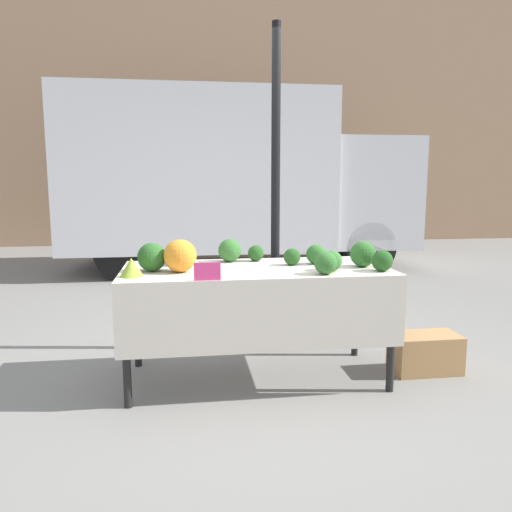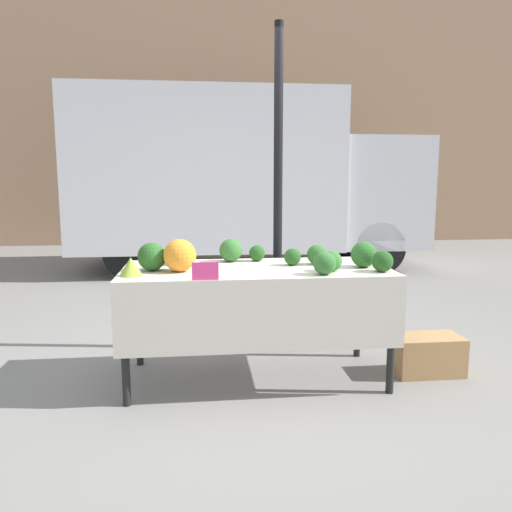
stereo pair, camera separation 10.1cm
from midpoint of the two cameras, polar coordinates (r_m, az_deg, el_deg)
ground_plane at (r=3.60m, az=0.83°, el=-13.72°), size 40.00×40.00×0.00m
building_facade at (r=11.27m, az=-4.33°, el=16.10°), size 16.00×0.60×5.66m
tent_pole at (r=3.95m, az=3.26°, el=7.27°), size 0.07×0.07×2.55m
parked_truck at (r=7.85m, az=-1.66°, el=8.99°), size 5.24×2.00×2.65m
market_table at (r=3.34m, az=0.99°, el=-3.20°), size 1.79×0.81×0.78m
orange_cauliflower at (r=3.24m, az=-7.83°, el=0.05°), size 0.21×0.21×0.21m
romanesco_head at (r=3.16m, az=-13.23°, el=-1.20°), size 0.14×0.14×0.12m
broccoli_head_0 at (r=3.53m, az=7.77°, el=0.15°), size 0.14×0.14×0.14m
broccoli_head_1 at (r=3.31m, az=-10.96°, el=-0.08°), size 0.19×0.19×0.19m
broccoli_head_2 at (r=3.32m, az=15.11°, el=-0.60°), size 0.14×0.14×0.14m
broccoli_head_3 at (r=3.29m, az=9.54°, el=-0.57°), size 0.13×0.13×0.13m
broccoli_head_4 at (r=3.47m, az=5.02°, el=-0.12°), size 0.12×0.12×0.12m
broccoli_head_5 at (r=3.15m, az=8.76°, el=-0.82°), size 0.15×0.15×0.15m
broccoli_head_6 at (r=3.64m, az=0.91°, el=0.32°), size 0.12×0.12×0.12m
broccoli_head_7 at (r=3.53m, az=-8.21°, el=0.36°), size 0.17×0.17×0.17m
broccoli_head_8 at (r=3.62m, az=-2.10°, el=0.66°), size 0.17×0.17×0.17m
broccoli_head_9 at (r=3.47m, az=13.04°, el=0.16°), size 0.18×0.18×0.18m
price_sign at (r=2.96m, az=-4.85°, el=-1.75°), size 0.16×0.01×0.11m
produce_crate at (r=3.84m, az=19.72°, el=-10.57°), size 0.47×0.27×0.28m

